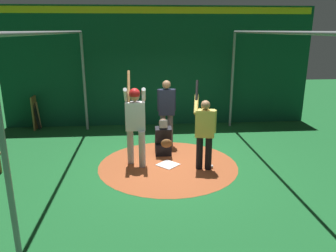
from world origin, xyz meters
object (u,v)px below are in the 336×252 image
baseball_0 (212,166)px  bat_rack (36,113)px  batter (135,119)px  visitor (204,130)px  home_plate (168,165)px  catcher (163,141)px  umpire (166,110)px

baseball_0 → bat_rack: bearing=-126.3°
batter → baseball_0: bearing=78.4°
batter → visitor: bearing=76.7°
batter → baseball_0: batter is taller
bat_rack → baseball_0: 6.08m
home_plate → visitor: size_ratio=0.21×
visitor → bat_rack: bearing=-115.9°
home_plate → baseball_0: bearing=75.2°
baseball_0 → home_plate: bearing=-104.8°
catcher → batter: bearing=-48.6°
catcher → baseball_0: catcher is taller
home_plate → umpire: 1.70m
batter → baseball_0: 2.04m
visitor → baseball_0: bearing=103.2°
umpire → baseball_0: (1.63, 0.90, -0.96)m
umpire → home_plate: bearing=-3.2°
catcher → umpire: 0.94m
batter → catcher: bearing=131.4°
catcher → visitor: 1.38m
batter → visitor: 1.57m
catcher → umpire: (-0.69, 0.13, 0.64)m
batter → catcher: 1.16m
batter → baseball_0: size_ratio=28.96×
batter → bat_rack: batter is taller
visitor → baseball_0: visitor is taller
catcher → bat_rack: bearing=-124.4°
batter → catcher: batter is taller
umpire → bat_rack: size_ratio=1.69×
batter → visitor: (0.36, 1.51, -0.19)m
home_plate → batter: batter is taller
visitor → baseball_0: (-0.01, 0.20, -0.87)m
umpire → visitor: 1.79m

